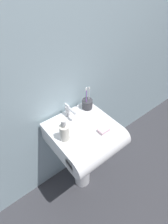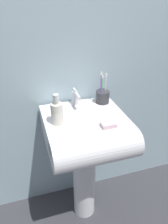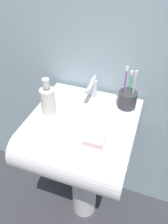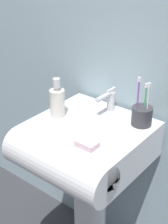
# 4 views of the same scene
# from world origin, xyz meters

# --- Properties ---
(ground_plane) EXTENTS (6.00, 6.00, 0.00)m
(ground_plane) POSITION_xyz_m (0.00, 0.00, 0.00)
(ground_plane) COLOR #38383D
(ground_plane) RESTS_ON ground
(wall_back) EXTENTS (5.00, 0.05, 2.40)m
(wall_back) POSITION_xyz_m (0.00, 0.26, 1.20)
(wall_back) COLOR #9EB7C1
(wall_back) RESTS_ON ground
(sink_pedestal) EXTENTS (0.16, 0.16, 0.69)m
(sink_pedestal) POSITION_xyz_m (0.00, 0.00, 0.34)
(sink_pedestal) COLOR white
(sink_pedestal) RESTS_ON ground
(sink_basin) EXTENTS (0.48, 0.51, 0.17)m
(sink_basin) POSITION_xyz_m (0.00, -0.06, 0.77)
(sink_basin) COLOR white
(sink_basin) RESTS_ON sink_pedestal
(faucet) EXTENTS (0.04, 0.14, 0.11)m
(faucet) POSITION_xyz_m (-0.01, 0.15, 0.91)
(faucet) COLOR silver
(faucet) RESTS_ON sink_basin
(toothbrush_cup) EXTENTS (0.09, 0.09, 0.22)m
(toothbrush_cup) POSITION_xyz_m (0.17, 0.14, 0.90)
(toothbrush_cup) COLOR #38383D
(toothbrush_cup) RESTS_ON sink_basin
(soap_bottle) EXTENTS (0.07, 0.07, 0.18)m
(soap_bottle) POSITION_xyz_m (-0.17, -0.03, 0.92)
(soap_bottle) COLOR silver
(soap_bottle) RESTS_ON sink_basin
(bar_soap) EXTENTS (0.08, 0.06, 0.02)m
(bar_soap) POSITION_xyz_m (0.09, -0.14, 0.86)
(bar_soap) COLOR silver
(bar_soap) RESTS_ON sink_basin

